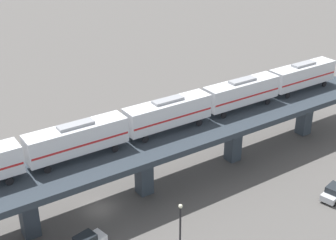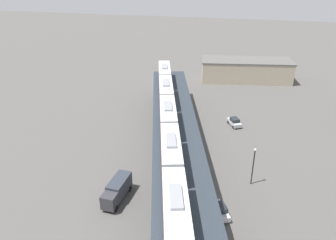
# 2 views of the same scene
# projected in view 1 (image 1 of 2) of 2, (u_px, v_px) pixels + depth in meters

# --- Properties ---
(ground_plane) EXTENTS (400.00, 400.00, 0.00)m
(ground_plane) POSITION_uv_depth(u_px,v_px,m) (99.00, 209.00, 57.36)
(ground_plane) COLOR #514F4C
(elevated_viaduct) EXTENTS (32.84, 90.87, 7.09)m
(elevated_viaduct) POSITION_uv_depth(u_px,v_px,m) (95.00, 167.00, 54.63)
(elevated_viaduct) COLOR #283039
(elevated_viaduct) RESTS_ON ground
(subway_train) EXTENTS (19.49, 60.85, 4.45)m
(subway_train) POSITION_uv_depth(u_px,v_px,m) (168.00, 113.00, 59.85)
(subway_train) COLOR silver
(subway_train) RESTS_ON elevated_viaduct
(street_car_silver) EXTENTS (3.68, 4.73, 1.89)m
(street_car_silver) POSITION_uv_depth(u_px,v_px,m) (334.00, 192.00, 59.02)
(street_car_silver) COLOR #B7BABF
(street_car_silver) RESTS_ON ground
(delivery_truck) EXTENTS (2.74, 7.32, 3.20)m
(delivery_truck) POSITION_uv_depth(u_px,v_px,m) (66.00, 163.00, 63.94)
(delivery_truck) COLOR #333338
(delivery_truck) RESTS_ON ground
(street_lamp) EXTENTS (0.44, 0.44, 6.94)m
(street_lamp) POSITION_uv_depth(u_px,v_px,m) (180.00, 227.00, 47.79)
(street_lamp) COLOR black
(street_lamp) RESTS_ON ground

